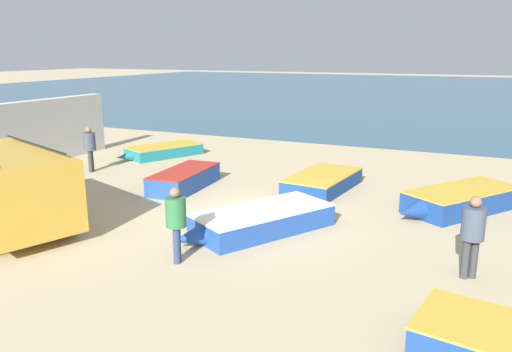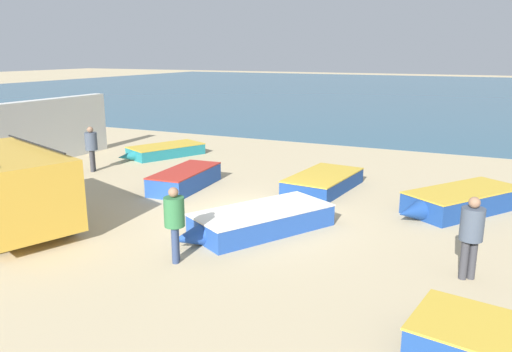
# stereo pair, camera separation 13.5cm
# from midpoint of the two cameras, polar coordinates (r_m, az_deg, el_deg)

# --- Properties ---
(ground_plane) EXTENTS (200.00, 200.00, 0.00)m
(ground_plane) POSITION_cam_midpoint_polar(r_m,az_deg,el_deg) (14.29, -0.89, -4.72)
(ground_plane) COLOR tan
(sea_water) EXTENTS (120.00, 80.00, 0.01)m
(sea_water) POSITION_cam_midpoint_polar(r_m,az_deg,el_deg) (64.64, 19.59, 9.15)
(sea_water) COLOR #33607A
(sea_water) RESTS_ON ground_plane
(harbor_wall) EXTENTS (0.50, 10.71, 2.66)m
(harbor_wall) POSITION_cam_midpoint_polar(r_m,az_deg,el_deg) (21.68, -27.10, 3.83)
(harbor_wall) COLOR silver
(harbor_wall) RESTS_ON ground_plane
(parked_van) EXTENTS (5.12, 3.58, 2.22)m
(parked_van) POSITION_cam_midpoint_polar(r_m,az_deg,el_deg) (14.57, -26.90, -1.16)
(parked_van) COLOR gold
(parked_van) RESTS_ON ground_plane
(fishing_rowboat_0) EXTENTS (3.26, 4.42, 0.59)m
(fishing_rowboat_0) POSITION_cam_midpoint_polar(r_m,az_deg,el_deg) (13.11, 0.04, -5.11)
(fishing_rowboat_0) COLOR #234CA3
(fishing_rowboat_0) RESTS_ON ground_plane
(fishing_rowboat_1) EXTENTS (3.42, 4.24, 0.65)m
(fishing_rowboat_1) POSITION_cam_midpoint_polar(r_m,az_deg,el_deg) (15.91, 21.99, -2.58)
(fishing_rowboat_1) COLOR navy
(fishing_rowboat_1) RESTS_ON ground_plane
(fishing_rowboat_2) EXTENTS (1.48, 3.80, 0.65)m
(fishing_rowboat_2) POSITION_cam_midpoint_polar(r_m,az_deg,el_deg) (17.51, -8.16, -0.23)
(fishing_rowboat_2) COLOR #234CA3
(fishing_rowboat_2) RESTS_ON ground_plane
(fishing_rowboat_3) EXTENTS (2.05, 4.07, 0.53)m
(fishing_rowboat_3) POSITION_cam_midpoint_polar(r_m,az_deg,el_deg) (17.32, 7.54, -0.56)
(fishing_rowboat_3) COLOR navy
(fishing_rowboat_3) RESTS_ON ground_plane
(fishing_rowboat_4) EXTENTS (2.80, 4.01, 0.49)m
(fishing_rowboat_4) POSITION_cam_midpoint_polar(r_m,az_deg,el_deg) (22.92, -10.82, 2.84)
(fishing_rowboat_4) COLOR #1E757F
(fishing_rowboat_4) RESTS_ON ground_plane
(fisherman_0) EXTENTS (0.47, 0.47, 1.77)m
(fisherman_0) POSITION_cam_midpoint_polar(r_m,az_deg,el_deg) (11.12, 23.21, -5.68)
(fisherman_0) COLOR #38383D
(fisherman_0) RESTS_ON ground_plane
(fisherman_1) EXTENTS (0.45, 0.45, 1.73)m
(fisherman_1) POSITION_cam_midpoint_polar(r_m,az_deg,el_deg) (11.16, -9.48, -4.75)
(fisherman_1) COLOR navy
(fisherman_1) RESTS_ON ground_plane
(fisherman_3) EXTENTS (0.47, 0.47, 1.78)m
(fisherman_3) POSITION_cam_midpoint_polar(r_m,az_deg,el_deg) (20.50, -18.66, 3.37)
(fisherman_3) COLOR #38383D
(fisherman_3) RESTS_ON ground_plane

